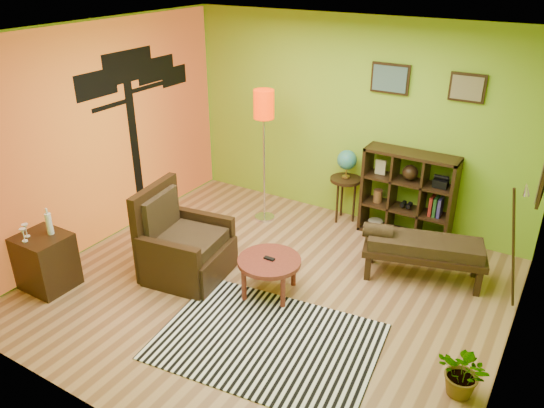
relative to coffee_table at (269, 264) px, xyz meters
The scene contains 11 objects.
ground 0.38m from the coffee_table, 135.61° to the left, with size 5.00×5.00×0.00m, color #AE7F54.
room_shell 1.43m from the coffee_table, 158.67° to the left, with size 5.04×4.54×2.82m.
zebra_rug 0.93m from the coffee_table, 59.72° to the right, with size 2.13×1.51×0.01m, color white.
coffee_table is the anchor object (origin of this frame).
armchair 1.11m from the coffee_table, behind, with size 1.01×1.01×1.09m.
side_cabinet 2.54m from the coffee_table, 151.70° to the right, with size 0.55×0.50×0.97m.
floor_lamp 2.17m from the coffee_table, 123.71° to the left, with size 0.28×0.28×1.87m.
globe_table 2.13m from the coffee_table, 90.79° to the left, with size 0.43×0.43×1.06m.
cube_shelf 2.26m from the coffee_table, 67.01° to the left, with size 1.20×0.35×1.20m.
bench 1.78m from the coffee_table, 41.18° to the left, with size 1.46×0.86×0.64m.
potted_plant 2.29m from the coffee_table, 11.11° to the right, with size 0.44×0.49×0.38m, color #26661E.
Camera 1 is at (2.66, -4.30, 3.52)m, focal length 35.00 mm.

